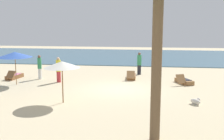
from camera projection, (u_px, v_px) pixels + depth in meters
ground_plane at (118, 89)px, 16.61m from camera, size 60.00×60.00×0.00m
ocean_water at (133, 56)px, 33.22m from camera, size 48.00×16.00×0.06m
umbrella_0 at (62, 65)px, 13.45m from camera, size 1.81×1.81×2.14m
umbrella_1 at (15, 55)px, 17.54m from camera, size 2.23×2.23×2.18m
lounger_1 at (184, 81)px, 18.11m from camera, size 1.25×1.75×0.72m
lounger_2 at (14, 76)px, 19.75m from camera, size 0.80×1.76×0.67m
lounger_3 at (131, 76)px, 19.72m from camera, size 0.64×1.72×0.67m
person_0 at (40, 67)px, 19.52m from camera, size 0.29×0.29×1.76m
person_3 at (139, 63)px, 21.23m from camera, size 0.48×0.48×1.76m
person_4 at (58, 70)px, 18.45m from camera, size 0.42×0.42×1.74m
dog at (196, 101)px, 13.45m from camera, size 0.58×0.59×0.30m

